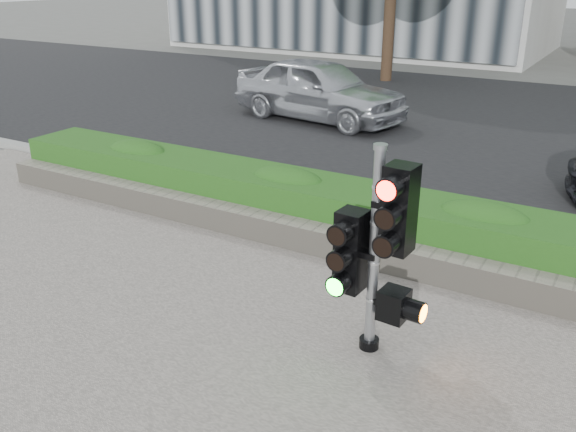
% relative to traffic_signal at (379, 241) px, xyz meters
% --- Properties ---
extents(ground, '(120.00, 120.00, 0.00)m').
position_rel_traffic_signal_xyz_m(ground, '(-1.08, -0.28, -1.14)').
color(ground, '#51514C').
rests_on(ground, ground).
extents(road, '(60.00, 13.00, 0.02)m').
position_rel_traffic_signal_xyz_m(road, '(-1.08, 9.72, -1.13)').
color(road, black).
rests_on(road, ground).
extents(curb, '(60.00, 0.25, 0.12)m').
position_rel_traffic_signal_xyz_m(curb, '(-1.08, 2.87, -1.08)').
color(curb, gray).
rests_on(curb, ground).
extents(stone_wall, '(12.00, 0.32, 0.34)m').
position_rel_traffic_signal_xyz_m(stone_wall, '(-1.08, 1.62, -0.94)').
color(stone_wall, gray).
rests_on(stone_wall, sidewalk).
extents(hedge, '(12.00, 1.00, 0.68)m').
position_rel_traffic_signal_xyz_m(hedge, '(-1.08, 2.27, -0.77)').
color(hedge, '#36892A').
rests_on(hedge, sidewalk).
extents(traffic_signal, '(0.70, 0.52, 2.00)m').
position_rel_traffic_signal_xyz_m(traffic_signal, '(0.00, 0.00, 0.00)').
color(traffic_signal, black).
rests_on(traffic_signal, sidewalk).
extents(car_silver, '(4.51, 2.40, 1.46)m').
position_rel_traffic_signal_xyz_m(car_silver, '(-4.87, 8.17, -0.39)').
color(car_silver, silver).
rests_on(car_silver, road).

